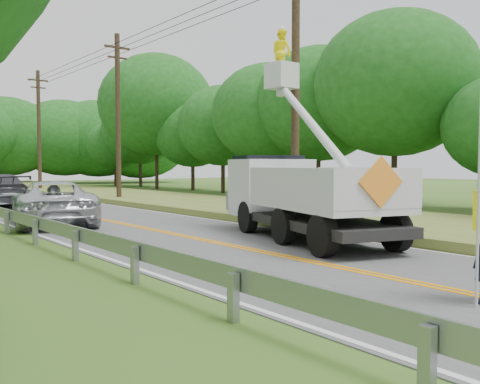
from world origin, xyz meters
TOP-DOWN VIEW (x-y plane):
  - ground at (0.00, 0.00)m, footprint 140.00×140.00m
  - road at (0.00, 14.00)m, footprint 7.20×96.00m
  - utility_poles at (5.00, 17.02)m, footprint 1.60×43.30m
  - tall_grass_verge at (7.10, 14.00)m, footprint 7.00×96.00m
  - treeline_right at (15.45, 24.70)m, footprint 10.81×53.06m
  - bucket_truck at (2.88, 7.03)m, footprint 4.50×7.63m
  - suv_silver at (-2.10, 14.54)m, footprint 3.93×6.27m
  - yard_sign at (5.45, 7.62)m, footprint 0.44×0.15m

SIDE VIEW (x-z plane):
  - ground at x=0.00m, z-range 0.00..0.00m
  - road at x=0.00m, z-range 0.00..0.02m
  - tall_grass_verge at x=7.10m, z-range 0.00..0.30m
  - yard_sign at x=5.45m, z-range 0.14..0.79m
  - suv_silver at x=-2.10m, z-range 0.02..1.64m
  - bucket_truck at x=2.88m, z-range -1.92..5.12m
  - utility_poles at x=5.00m, z-range 0.27..10.27m
  - treeline_right at x=15.45m, z-range 0.06..12.37m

